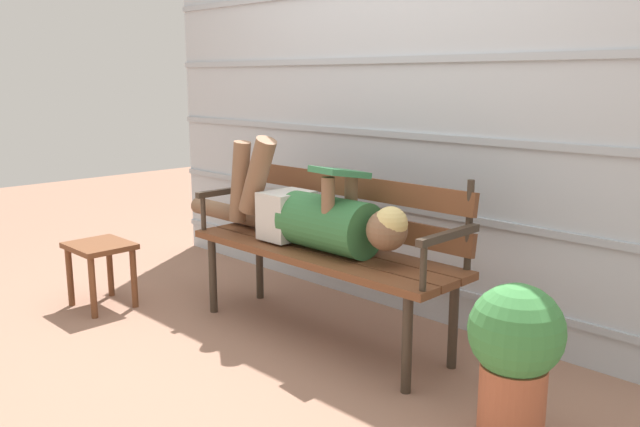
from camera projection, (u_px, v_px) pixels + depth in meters
ground_plane at (307, 342)px, 3.27m from camera, size 12.00×12.00×0.00m
house_siding at (402, 97)px, 3.52m from camera, size 4.03×0.08×2.40m
park_bench at (329, 239)px, 3.28m from camera, size 1.55×0.45×0.87m
reclining_person at (309, 215)px, 3.26m from camera, size 1.67×0.27×0.55m
footstool at (100, 257)px, 3.72m from camera, size 0.36×0.31×0.38m
potted_plant at (515, 353)px, 2.30m from camera, size 0.34×0.34×0.60m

